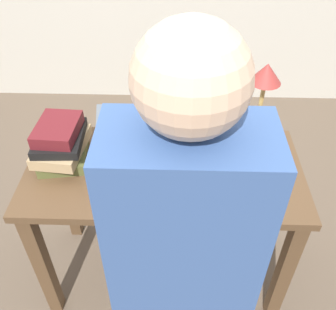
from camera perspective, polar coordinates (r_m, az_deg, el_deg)
The scene contains 9 objects.
ground_plane at distance 2.18m, azimuth -0.48°, elevation -16.75°, with size 12.00×12.00×0.00m, color brown.
reading_desk at distance 1.69m, azimuth -0.59°, elevation -5.37°, with size 1.18×0.57×0.75m.
open_book at distance 1.57m, azimuth 0.42°, elevation -1.71°, with size 0.59×0.43×0.07m.
book_stack_tall at distance 1.65m, azimuth -16.00°, elevation 1.75°, with size 0.23×0.29×0.19m.
book_standing_upright at distance 1.58m, azimuth -9.77°, elevation 2.46°, with size 0.06×0.16×0.24m.
reading_lamp at distance 1.60m, azimuth 14.31°, elevation 9.49°, with size 0.14×0.14×0.41m.
coffee_mug at distance 1.68m, azimuth 8.85°, elevation 1.92°, with size 0.10×0.09×0.09m.
pencil at distance 1.43m, azimuth -3.81°, elevation -8.51°, with size 0.07×0.16×0.01m.
person_reader at distance 1.17m, azimuth 2.08°, elevation -20.58°, with size 0.36×0.23×1.63m.
Camera 1 is at (0.05, -1.17, 1.84)m, focal length 40.00 mm.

